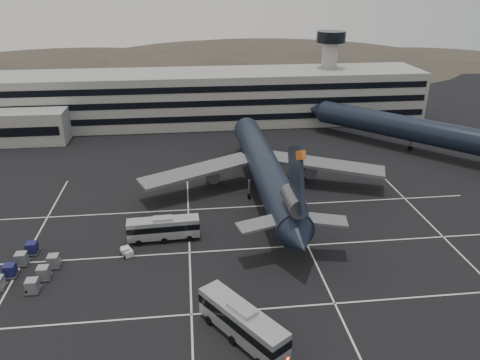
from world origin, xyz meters
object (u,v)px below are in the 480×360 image
object	(u,v)px
bus_near	(242,321)
trijet_main	(265,168)
bus_far	(163,228)
uld_cluster	(27,268)

from	to	relation	value
bus_near	trijet_main	bearing A→B (deg)	42.63
bus_far	uld_cluster	size ratio (longest dim) A/B	0.93
bus_near	bus_far	xyz separation A→B (m)	(-9.54, 23.04, -0.28)
trijet_main	bus_near	distance (m)	38.82
uld_cluster	bus_far	bearing A→B (deg)	20.86
trijet_main	uld_cluster	xyz separation A→B (m)	(-36.82, -21.69, -4.38)
bus_near	bus_far	bearing A→B (deg)	78.30
bus_far	uld_cluster	distance (m)	19.79
bus_near	uld_cluster	xyz separation A→B (m)	(-28.00, 16.01, -1.55)
bus_far	trijet_main	bearing A→B (deg)	-54.32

